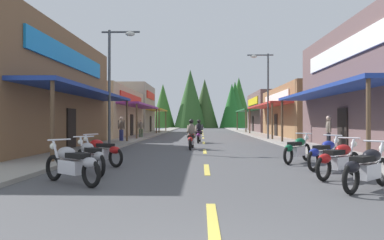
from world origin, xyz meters
TOP-DOWN VIEW (x-y plane):
  - ground at (0.00, 28.97)m, footprint 9.10×87.93m
  - sidewalk_left at (-5.65, 28.97)m, footprint 2.21×87.93m
  - sidewalk_right at (5.65, 28.97)m, footprint 2.21×87.93m
  - centerline_dashes at (0.00, 32.48)m, footprint 0.16×62.92m
  - storefront_left_nearest at (-10.09, 14.44)m, footprint 8.54×13.48m
  - storefront_left_middle at (-11.03, 29.72)m, footprint 10.44×13.54m
  - storefront_left_far at (-10.83, 41.97)m, footprint 10.01×9.10m
  - storefront_right_middle at (10.49, 29.45)m, footprint 9.35×13.99m
  - storefront_right_far at (10.38, 43.90)m, footprint 9.13×11.73m
  - streetlamp_left at (-4.66, 15.04)m, footprint 1.99×0.30m
  - streetlamp_right at (4.68, 23.91)m, footprint 1.99×0.30m
  - motorcycle_parked_right_0 at (3.36, 4.54)m, footprint 1.67×1.50m
  - motorcycle_parked_right_1 at (3.36, 6.09)m, footprint 1.69×1.47m
  - motorcycle_parked_right_2 at (3.60, 7.78)m, footprint 1.59×1.58m
  - motorcycle_parked_right_3 at (3.22, 9.44)m, footprint 1.43×1.72m
  - motorcycle_parked_left_0 at (-3.17, 5.06)m, footprint 1.79×1.34m
  - motorcycle_parked_left_1 at (-3.25, 6.61)m, footprint 1.38×1.76m
  - motorcycle_parked_left_2 at (-3.46, 8.41)m, footprint 1.81×1.31m
  - rider_cruising_lead at (-0.68, 15.26)m, footprint 0.60×2.14m
  - rider_cruising_trailing at (-0.32, 20.49)m, footprint 0.60×2.14m
  - pedestrian_by_shop at (6.11, 14.40)m, footprint 0.27×0.57m
  - pedestrian_browsing at (-5.64, 20.77)m, footprint 0.52×0.39m
  - pedestrian_waiting at (-5.20, 25.97)m, footprint 0.57×0.27m
  - treeline_backdrop at (1.79, 72.86)m, footprint 22.65×11.35m

SIDE VIEW (x-z plane):
  - ground at x=0.00m, z-range -0.10..0.00m
  - centerline_dashes at x=0.00m, z-range 0.00..0.01m
  - sidewalk_left at x=-5.65m, z-range 0.00..0.12m
  - sidewalk_right at x=5.65m, z-range 0.00..0.12m
  - motorcycle_parked_right_0 at x=3.36m, z-range -0.03..1.01m
  - motorcycle_parked_right_1 at x=3.36m, z-range -0.03..1.01m
  - motorcycle_parked_right_2 at x=3.60m, z-range -0.03..1.01m
  - motorcycle_parked_right_3 at x=3.22m, z-range -0.03..1.01m
  - motorcycle_parked_left_0 at x=-3.17m, z-range -0.03..1.01m
  - motorcycle_parked_left_1 at x=-3.25m, z-range -0.03..1.01m
  - motorcycle_parked_left_2 at x=-3.46m, z-range -0.03..1.01m
  - rider_cruising_lead at x=-0.68m, z-range -0.13..1.44m
  - rider_cruising_trailing at x=-0.32m, z-range -0.13..1.44m
  - pedestrian_waiting at x=-5.20m, z-range 0.13..1.75m
  - pedestrian_by_shop at x=6.11m, z-range 0.14..1.87m
  - pedestrian_browsing at x=-5.64m, z-range 0.15..1.90m
  - storefront_left_middle at x=-11.03m, z-range 0.01..4.51m
  - storefront_right_middle at x=10.49m, z-range 0.01..4.57m
  - storefront_right_far at x=10.38m, z-range 0.00..5.23m
  - storefront_left_nearest at x=-10.09m, z-range 0.00..5.95m
  - storefront_left_far at x=-10.83m, z-range 0.00..6.08m
  - streetlamp_left at x=-4.66m, z-range 0.92..7.12m
  - streetlamp_right at x=4.68m, z-range 0.95..7.58m
  - treeline_backdrop at x=1.79m, z-range -0.76..11.65m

